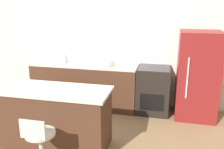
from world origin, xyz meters
name	(u,v)px	position (x,y,z in m)	size (l,w,h in m)	color
ground_plane	(96,113)	(0.00, 0.00, 0.00)	(14.00, 14.00, 0.00)	#8E704C
wall_back	(104,42)	(0.00, 0.64, 1.30)	(8.00, 0.06, 2.60)	silver
back_counter	(85,85)	(-0.32, 0.32, 0.45)	(2.14, 0.59, 0.90)	#4C2D1E
kitchen_island	(56,117)	(-0.26, -1.20, 0.45)	(1.62, 0.67, 0.89)	#4C2D1E
oven_range	(153,90)	(1.07, 0.31, 0.45)	(0.62, 0.60, 0.90)	black
refrigerator	(197,76)	(1.85, 0.28, 0.80)	(0.72, 0.69, 1.61)	maroon
stool_chair	(40,144)	(-0.17, -1.84, 0.39)	(0.38, 0.38, 0.79)	#B7B7BC
kettle	(64,58)	(-0.75, 0.31, 0.99)	(0.16, 0.16, 0.22)	silver
mixing_bowl	(107,62)	(0.14, 0.31, 0.95)	(0.29, 0.29, 0.10)	beige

